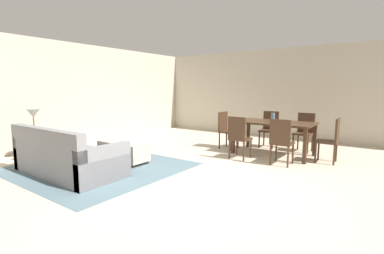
{
  "coord_description": "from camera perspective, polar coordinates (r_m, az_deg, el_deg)",
  "views": [
    {
      "loc": [
        2.53,
        -3.58,
        1.51
      ],
      "look_at": [
        -0.9,
        1.14,
        0.71
      ],
      "focal_mm": 26.3,
      "sensor_mm": 36.0,
      "label": 1
    }
  ],
  "objects": [
    {
      "name": "ground_plane",
      "position": [
        4.63,
        0.7,
        -11.17
      ],
      "size": [
        10.8,
        10.8,
        0.0
      ],
      "primitive_type": "plane",
      "color": "beige"
    },
    {
      "name": "dining_chair_near_left",
      "position": [
        6.06,
        9.45,
        -1.66
      ],
      "size": [
        0.41,
        0.41,
        0.92
      ],
      "color": "#422B1C",
      "rests_on": "ground_plane"
    },
    {
      "name": "vase_centerpiece",
      "position": [
        6.61,
        16.07,
        1.9
      ],
      "size": [
        0.09,
        0.09,
        0.2
      ],
      "primitive_type": "cylinder",
      "color": "slate",
      "rests_on": "dining_table"
    },
    {
      "name": "side_table",
      "position": [
        6.67,
        -29.22,
        -2.29
      ],
      "size": [
        0.4,
        0.4,
        0.57
      ],
      "color": "olive",
      "rests_on": "ground_plane"
    },
    {
      "name": "dining_chair_far_right",
      "position": [
        7.3,
        21.85,
        -0.51
      ],
      "size": [
        0.42,
        0.42,
        0.92
      ],
      "color": "#422B1C",
      "rests_on": "ground_plane"
    },
    {
      "name": "dining_chair_far_left",
      "position": [
        7.54,
        15.45,
        0.02
      ],
      "size": [
        0.41,
        0.41,
        0.92
      ],
      "color": "#422B1C",
      "rests_on": "ground_plane"
    },
    {
      "name": "dining_chair_head_west",
      "position": [
        7.16,
        6.92,
        -0.16
      ],
      "size": [
        0.41,
        0.41,
        0.92
      ],
      "color": "#422B1C",
      "rests_on": "ground_plane"
    },
    {
      "name": "dining_table",
      "position": [
        6.64,
        16.24,
        0.29
      ],
      "size": [
        1.72,
        0.95,
        0.76
      ],
      "color": "#422B1C",
      "rests_on": "ground_plane"
    },
    {
      "name": "dining_chair_near_right",
      "position": [
        5.77,
        17.63,
        -2.41
      ],
      "size": [
        0.41,
        0.41,
        0.92
      ],
      "color": "#422B1C",
      "rests_on": "ground_plane"
    },
    {
      "name": "wall_left",
      "position": [
        8.12,
        -24.06,
        6.04
      ],
      "size": [
        0.12,
        11.0,
        2.7
      ],
      "primitive_type": "cube",
      "color": "#BCB2A0",
      "rests_on": "ground_plane"
    },
    {
      "name": "dining_chair_head_east",
      "position": [
        6.34,
        26.45,
        -1.96
      ],
      "size": [
        0.42,
        0.42,
        0.92
      ],
      "color": "#422B1C",
      "rests_on": "ground_plane"
    },
    {
      "name": "ottoman_table",
      "position": [
        5.98,
        -13.76,
        -4.65
      ],
      "size": [
        1.11,
        0.47,
        0.42
      ],
      "color": "#B7AD9E",
      "rests_on": "ground_plane"
    },
    {
      "name": "wall_back",
      "position": [
        8.94,
        19.67,
        6.37
      ],
      "size": [
        9.0,
        0.12,
        2.7
      ],
      "primitive_type": "cube",
      "color": "#BCB2A0",
      "rests_on": "ground_plane"
    },
    {
      "name": "couch",
      "position": [
        5.47,
        -24.05,
        -5.8
      ],
      "size": [
        2.12,
        0.98,
        0.86
      ],
      "color": "gray",
      "rests_on": "ground_plane"
    },
    {
      "name": "table_lamp",
      "position": [
        6.61,
        -29.52,
        2.24
      ],
      "size": [
        0.26,
        0.26,
        0.53
      ],
      "color": "brown",
      "rests_on": "side_table"
    },
    {
      "name": "area_rug",
      "position": [
        5.77,
        -18.35,
        -7.67
      ],
      "size": [
        3.0,
        2.8,
        0.01
      ],
      "primitive_type": "cube",
      "color": "slate",
      "rests_on": "ground_plane"
    }
  ]
}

